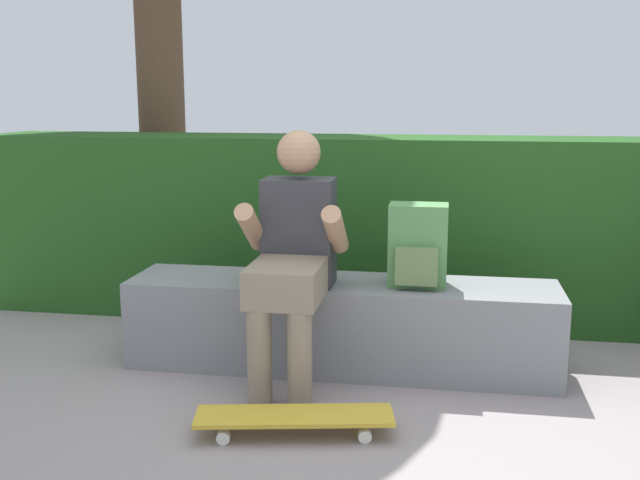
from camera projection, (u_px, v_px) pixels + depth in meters
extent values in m
plane|color=gray|center=(327.00, 400.00, 3.36)|extent=(24.00, 24.00, 0.00)
cube|color=slate|center=(341.00, 324.00, 3.74)|extent=(2.13, 0.47, 0.44)
cube|color=#333338|center=(299.00, 232.00, 3.61)|extent=(0.34, 0.22, 0.52)
sphere|color=tan|center=(299.00, 152.00, 3.54)|extent=(0.21, 0.21, 0.21)
cube|color=gray|center=(286.00, 282.00, 3.34)|extent=(0.32, 0.40, 0.17)
cylinder|color=gray|center=(260.00, 357.00, 3.27)|extent=(0.11, 0.11, 0.44)
cylinder|color=gray|center=(300.00, 360.00, 3.24)|extent=(0.11, 0.11, 0.44)
cylinder|color=tan|center=(252.00, 228.00, 3.50)|extent=(0.09, 0.33, 0.27)
cylinder|color=tan|center=(336.00, 230.00, 3.43)|extent=(0.09, 0.33, 0.27)
cube|color=gold|center=(294.00, 416.00, 3.00)|extent=(0.82, 0.35, 0.02)
cylinder|color=silver|center=(362.00, 420.00, 3.10)|extent=(0.06, 0.04, 0.05)
cylinder|color=silver|center=(365.00, 436.00, 2.95)|extent=(0.06, 0.04, 0.05)
cylinder|color=silver|center=(227.00, 421.00, 3.08)|extent=(0.06, 0.04, 0.05)
cylinder|color=silver|center=(223.00, 437.00, 2.94)|extent=(0.06, 0.04, 0.05)
cube|color=#51894C|center=(418.00, 245.00, 3.60)|extent=(0.28, 0.18, 0.40)
cube|color=#627D48|center=(417.00, 266.00, 3.50)|extent=(0.20, 0.05, 0.18)
cube|color=#204A19|center=(322.00, 226.00, 4.59)|extent=(4.22, 0.59, 1.11)
cylinder|color=#473323|center=(160.00, 65.00, 5.12)|extent=(0.32, 0.32, 3.10)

